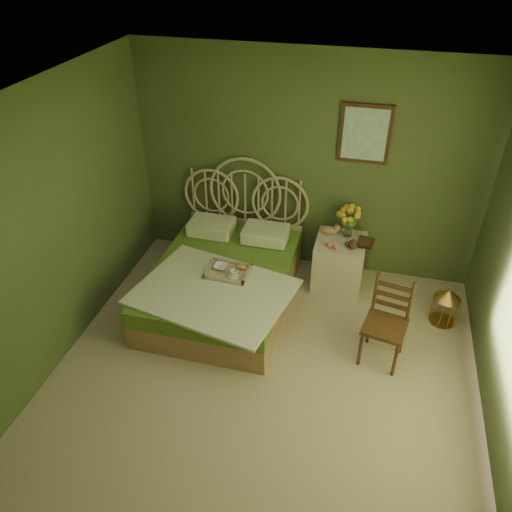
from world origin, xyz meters
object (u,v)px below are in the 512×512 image
(bed, at_px, (224,278))
(birdcage, at_px, (445,306))
(nightstand, at_px, (340,258))
(chair, at_px, (386,316))

(bed, distance_m, birdcage, 2.42)
(bed, bearing_deg, nightstand, 26.66)
(birdcage, bearing_deg, bed, -174.65)
(bed, xyz_separation_m, nightstand, (1.22, 0.61, 0.07))
(birdcage, bearing_deg, chair, -134.01)
(birdcage, bearing_deg, nightstand, 161.96)
(bed, bearing_deg, birdcage, 5.35)
(nightstand, xyz_separation_m, birdcage, (1.19, -0.39, -0.16))
(chair, height_order, birdcage, chair)
(nightstand, bearing_deg, chair, -61.98)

